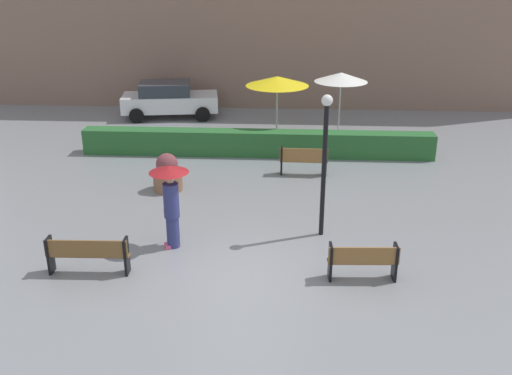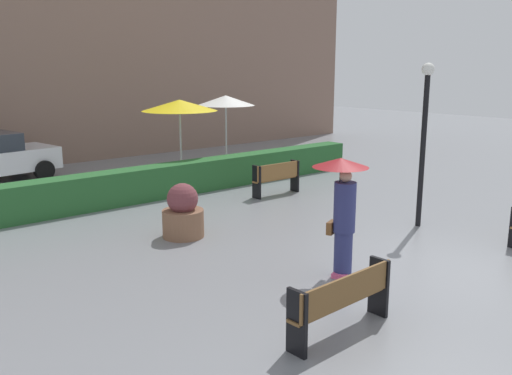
{
  "view_description": "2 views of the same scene",
  "coord_description": "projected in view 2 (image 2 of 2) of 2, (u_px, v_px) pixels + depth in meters",
  "views": [
    {
      "loc": [
        1.07,
        -11.54,
        6.72
      ],
      "look_at": [
        0.24,
        2.56,
        1.07
      ],
      "focal_mm": 40.57,
      "sensor_mm": 36.0,
      "label": 1
    },
    {
      "loc": [
        -8.8,
        -4.77,
        3.6
      ],
      "look_at": [
        -0.87,
        4.52,
        0.9
      ],
      "focal_mm": 38.48,
      "sensor_mm": 36.0,
      "label": 2
    }
  ],
  "objects": [
    {
      "name": "hedge_strip",
      "position": [
        191.0,
        177.0,
        16.0
      ],
      "size": [
        12.63,
        0.7,
        0.91
      ],
      "primitive_type": "cube",
      "color": "#28602D",
      "rests_on": "ground"
    },
    {
      "name": "lamp_post",
      "position": [
        424.0,
        127.0,
        12.19
      ],
      "size": [
        0.28,
        0.28,
        3.68
      ],
      "color": "black",
      "rests_on": "ground"
    },
    {
      "name": "bench_near_left",
      "position": [
        343.0,
        298.0,
        7.43
      ],
      "size": [
        1.87,
        0.38,
        0.88
      ],
      "color": "brown",
      "rests_on": "ground"
    },
    {
      "name": "patio_umbrella_white",
      "position": [
        226.0,
        101.0,
        19.26
      ],
      "size": [
        2.04,
        2.04,
        2.61
      ],
      "color": "silver",
      "rests_on": "ground"
    },
    {
      "name": "bench_back_row",
      "position": [
        277.0,
        176.0,
        15.58
      ],
      "size": [
        1.58,
        0.35,
        0.93
      ],
      "color": "olive",
      "rests_on": "ground"
    },
    {
      "name": "planter_pot",
      "position": [
        183.0,
        214.0,
        11.75
      ],
      "size": [
        0.89,
        0.89,
        1.18
      ],
      "color": "brown",
      "rests_on": "ground"
    },
    {
      "name": "patio_umbrella_yellow",
      "position": [
        180.0,
        105.0,
        17.13
      ],
      "size": [
        2.37,
        2.37,
        2.59
      ],
      "color": "silver",
      "rests_on": "ground"
    },
    {
      "name": "building_facade",
      "position": [
        75.0,
        9.0,
        20.55
      ],
      "size": [
        28.0,
        1.2,
        11.42
      ],
      "primitive_type": "cube",
      "color": "#846656",
      "rests_on": "ground"
    },
    {
      "name": "ground_plane",
      "position": [
        455.0,
        270.0,
        9.9
      ],
      "size": [
        60.0,
        60.0,
        0.0
      ],
      "primitive_type": "plane",
      "color": "gray"
    },
    {
      "name": "pedestrian_with_umbrella",
      "position": [
        342.0,
        201.0,
        9.39
      ],
      "size": [
        0.96,
        0.96,
        2.09
      ],
      "color": "navy",
      "rests_on": "ground"
    }
  ]
}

